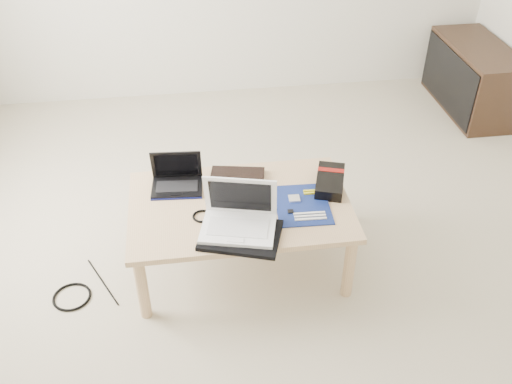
{
  "coord_description": "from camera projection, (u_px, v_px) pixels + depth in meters",
  "views": [
    {
      "loc": [
        -0.42,
        -2.26,
        2.15
      ],
      "look_at": [
        -0.1,
        -0.04,
        0.46
      ],
      "focal_mm": 40.0,
      "sensor_mm": 36.0,
      "label": 1
    }
  ],
  "objects": [
    {
      "name": "remote",
      "position": [
        263.0,
        194.0,
        2.89
      ],
      "size": [
        0.1,
        0.21,
        0.02
      ],
      "color": "silver",
      "rests_on": "coffee_table"
    },
    {
      "name": "cable_coil",
      "position": [
        202.0,
        216.0,
        2.75
      ],
      "size": [
        0.12,
        0.12,
        0.01
      ],
      "primitive_type": "torus",
      "rotation": [
        0.0,
        0.0,
        0.27
      ],
      "color": "black",
      "rests_on": "coffee_table"
    },
    {
      "name": "floor_cable_coil",
      "position": [
        72.0,
        297.0,
        2.87
      ],
      "size": [
        0.2,
        0.2,
        0.01
      ],
      "primitive_type": "torus",
      "rotation": [
        0.0,
        0.0,
        0.04
      ],
      "color": "black",
      "rests_on": "ground"
    },
    {
      "name": "book",
      "position": [
        237.0,
        181.0,
        2.97
      ],
      "size": [
        0.32,
        0.28,
        0.03
      ],
      "color": "black",
      "rests_on": "coffee_table"
    },
    {
      "name": "gpu_box",
      "position": [
        330.0,
        181.0,
        2.94
      ],
      "size": [
        0.22,
        0.3,
        0.06
      ],
      "color": "black",
      "rests_on": "coffee_table"
    },
    {
      "name": "coffee_table",
      "position": [
        240.0,
        211.0,
        2.87
      ],
      "size": [
        1.1,
        0.7,
        0.4
      ],
      "color": "tan",
      "rests_on": "ground"
    },
    {
      "name": "media_cabinet",
      "position": [
        473.0,
        78.0,
        4.33
      ],
      "size": [
        0.41,
        0.9,
        0.5
      ],
      "color": "#3C2518",
      "rests_on": "ground"
    },
    {
      "name": "neoprene_sleeve",
      "position": [
        241.0,
        235.0,
        2.63
      ],
      "size": [
        0.43,
        0.37,
        0.02
      ],
      "primitive_type": "cube",
      "rotation": [
        0.0,
        0.0,
        -0.32
      ],
      "color": "black",
      "rests_on": "coffee_table"
    },
    {
      "name": "floor_cable_trail",
      "position": [
        103.0,
        282.0,
        2.96
      ],
      "size": [
        0.18,
        0.35,
        0.01
      ],
      "primitive_type": "cylinder",
      "rotation": [
        1.57,
        0.0,
        0.47
      ],
      "color": "black",
      "rests_on": "ground"
    },
    {
      "name": "tablet",
      "position": [
        246.0,
        205.0,
        2.82
      ],
      "size": [
        0.29,
        0.25,
        0.01
      ],
      "color": "black",
      "rests_on": "coffee_table"
    },
    {
      "name": "netbook",
      "position": [
        177.0,
        180.0,
        2.93
      ],
      "size": [
        0.27,
        0.21,
        0.19
      ],
      "color": "black",
      "rests_on": "coffee_table"
    },
    {
      "name": "white_laptop",
      "position": [
        239.0,
        217.0,
        2.64
      ],
      "size": [
        0.39,
        0.32,
        0.24
      ],
      "color": "white",
      "rests_on": "neoprene_sleeve"
    },
    {
      "name": "motherboard",
      "position": [
        302.0,
        205.0,
        2.83
      ],
      "size": [
        0.28,
        0.34,
        0.02
      ],
      "color": "#0C1C52",
      "rests_on": "coffee_table"
    },
    {
      "name": "ground",
      "position": [
        273.0,
        254.0,
        3.13
      ],
      "size": [
        4.0,
        4.0,
        0.0
      ],
      "primitive_type": "plane",
      "color": "beige",
      "rests_on": "ground"
    }
  ]
}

